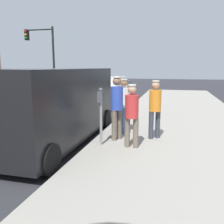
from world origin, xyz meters
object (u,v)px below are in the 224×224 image
(pedestrian_in_orange, at_px, (155,106))
(parked_sedan_ahead, at_px, (110,93))
(pedestrian_in_white, at_px, (124,102))
(parking_meter_near, at_px, (101,107))
(pedestrian_in_blue, at_px, (117,104))
(parked_van, at_px, (54,104))
(pedestrian_in_red, at_px, (132,112))
(traffic_light_corner, at_px, (43,50))
(parking_meter_far, at_px, (129,91))

(pedestrian_in_orange, relative_size, parked_sedan_ahead, 0.38)
(parked_sedan_ahead, bearing_deg, pedestrian_in_white, -71.30)
(parking_meter_near, height_order, pedestrian_in_blue, pedestrian_in_blue)
(pedestrian_in_orange, distance_m, parked_van, 2.90)
(pedestrian_in_red, distance_m, traffic_light_corner, 14.77)
(pedestrian_in_red, height_order, parked_sedan_ahead, pedestrian_in_red)
(pedestrian_in_white, distance_m, pedestrian_in_blue, 0.82)
(parking_meter_far, bearing_deg, parked_van, -111.08)
(traffic_light_corner, bearing_deg, parking_meter_near, -54.94)
(pedestrian_in_blue, distance_m, parked_sedan_ahead, 7.31)
(pedestrian_in_blue, bearing_deg, parking_meter_far, 94.68)
(pedestrian_in_blue, xyz_separation_m, parked_sedan_ahead, (-2.05, 7.01, -0.44))
(parking_meter_far, distance_m, parked_van, 4.17)
(pedestrian_in_orange, height_order, pedestrian_in_red, pedestrian_in_orange)
(parking_meter_near, xyz_separation_m, pedestrian_in_blue, (0.30, 0.56, 0.01))
(parked_van, bearing_deg, pedestrian_in_white, 30.44)
(pedestrian_in_red, height_order, traffic_light_corner, traffic_light_corner)
(parking_meter_far, relative_size, parked_van, 0.29)
(pedestrian_in_white, relative_size, parked_sedan_ahead, 0.38)
(parking_meter_near, distance_m, parking_meter_far, 4.19)
(parking_meter_near, height_order, parked_sedan_ahead, parking_meter_near)
(parking_meter_far, height_order, traffic_light_corner, traffic_light_corner)
(parked_sedan_ahead, height_order, traffic_light_corner, traffic_light_corner)
(pedestrian_in_blue, xyz_separation_m, parked_van, (-1.80, -0.26, -0.03))
(parking_meter_near, distance_m, traffic_light_corner, 14.26)
(parking_meter_far, xyz_separation_m, pedestrian_in_blue, (0.30, -3.63, 0.01))
(pedestrian_in_orange, relative_size, pedestrian_in_red, 1.03)
(pedestrian_in_blue, height_order, traffic_light_corner, traffic_light_corner)
(pedestrian_in_blue, bearing_deg, traffic_light_corner, 127.41)
(parking_meter_far, xyz_separation_m, traffic_light_corner, (-8.08, 7.32, 2.34))
(pedestrian_in_orange, bearing_deg, pedestrian_in_blue, -159.13)
(parking_meter_far, height_order, parked_sedan_ahead, parking_meter_far)
(pedestrian_in_orange, height_order, parked_van, parked_van)
(parking_meter_far, relative_size, pedestrian_in_red, 0.94)
(pedestrian_in_orange, relative_size, parked_van, 0.32)
(parked_van, relative_size, parked_sedan_ahead, 1.17)
(pedestrian_in_red, height_order, parked_van, parked_van)
(pedestrian_in_white, relative_size, pedestrian_in_red, 1.04)
(pedestrian_in_red, distance_m, pedestrian_in_blue, 0.79)
(parking_meter_far, distance_m, pedestrian_in_white, 2.83)
(pedestrian_in_blue, relative_size, traffic_light_corner, 0.35)
(pedestrian_in_red, relative_size, pedestrian_in_blue, 0.90)
(pedestrian_in_blue, distance_m, parked_van, 1.82)
(pedestrian_in_red, bearing_deg, parking_meter_near, 178.62)
(pedestrian_in_white, xyz_separation_m, traffic_light_corner, (-8.42, 10.14, 2.40))
(pedestrian_in_red, relative_size, parked_van, 0.31)
(parked_van, height_order, traffic_light_corner, traffic_light_corner)
(parked_sedan_ahead, bearing_deg, parking_meter_near, -76.93)
(pedestrian_in_orange, bearing_deg, pedestrian_in_white, 156.72)
(parked_van, bearing_deg, pedestrian_in_red, -7.78)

